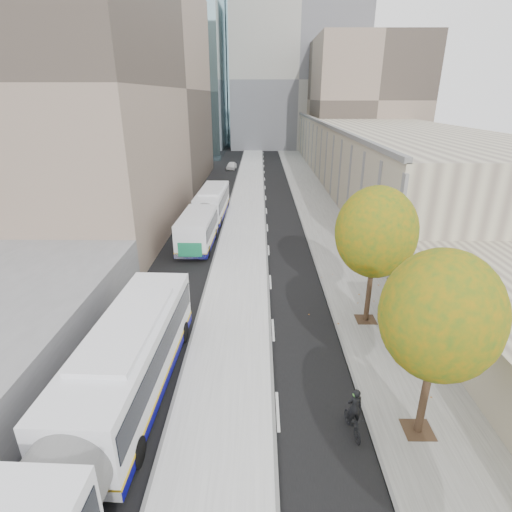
{
  "coord_description": "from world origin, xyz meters",
  "views": [
    {
      "loc": [
        -2.41,
        -6.56,
        11.81
      ],
      "look_at": [
        -2.61,
        16.53,
        2.5
      ],
      "focal_mm": 28.0,
      "sensor_mm": 36.0,
      "label": 1
    }
  ],
  "objects_px": {
    "bus_far": "(207,212)",
    "distant_car": "(231,166)",
    "bus_near": "(86,439)",
    "cyclist": "(353,417)",
    "bus_shelter": "(422,304)"
  },
  "relations": [
    {
      "from": "cyclist",
      "to": "distant_car",
      "type": "relative_size",
      "value": 0.55
    },
    {
      "from": "bus_near",
      "to": "bus_far",
      "type": "height_order",
      "value": "bus_near"
    },
    {
      "from": "bus_shelter",
      "to": "bus_near",
      "type": "xyz_separation_m",
      "value": [
        -13.54,
        -8.06,
        -0.45
      ]
    },
    {
      "from": "bus_near",
      "to": "cyclist",
      "type": "distance_m",
      "value": 9.23
    },
    {
      "from": "bus_near",
      "to": "bus_far",
      "type": "xyz_separation_m",
      "value": [
        0.49,
        26.9,
        -0.17
      ]
    },
    {
      "from": "bus_shelter",
      "to": "bus_near",
      "type": "distance_m",
      "value": 15.77
    },
    {
      "from": "bus_near",
      "to": "cyclist",
      "type": "relative_size",
      "value": 9.53
    },
    {
      "from": "bus_far",
      "to": "cyclist",
      "type": "height_order",
      "value": "bus_far"
    },
    {
      "from": "bus_near",
      "to": "distant_car",
      "type": "height_order",
      "value": "bus_near"
    },
    {
      "from": "bus_near",
      "to": "bus_far",
      "type": "relative_size",
      "value": 1.11
    },
    {
      "from": "bus_shelter",
      "to": "cyclist",
      "type": "distance_m",
      "value": 7.71
    },
    {
      "from": "bus_near",
      "to": "distant_car",
      "type": "relative_size",
      "value": 5.29
    },
    {
      "from": "bus_near",
      "to": "distant_car",
      "type": "bearing_deg",
      "value": 91.49
    },
    {
      "from": "bus_far",
      "to": "distant_car",
      "type": "height_order",
      "value": "bus_far"
    },
    {
      "from": "bus_far",
      "to": "cyclist",
      "type": "bearing_deg",
      "value": -69.66
    }
  ]
}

